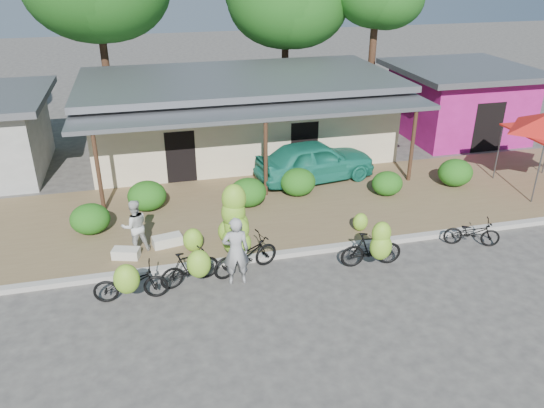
{
  "coord_description": "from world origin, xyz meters",
  "views": [
    {
      "loc": [
        -3.95,
        -10.78,
        8.03
      ],
      "look_at": [
        -0.52,
        3.08,
        1.2
      ],
      "focal_mm": 35.0,
      "sensor_mm": 36.0,
      "label": 1
    }
  ],
  "objects": [
    {
      "name": "loose_banana_a",
      "position": [
        -2.96,
        2.75,
        0.48
      ],
      "size": [
        0.58,
        0.49,
        0.72
      ],
      "primitive_type": "ellipsoid",
      "color": "#83C731",
      "rests_on": "sidewalk"
    },
    {
      "name": "sack_far",
      "position": [
        -4.87,
        2.83,
        0.26
      ],
      "size": [
        0.83,
        0.58,
        0.28
      ],
      "primitive_type": "cube",
      "rotation": [
        0.0,
        0.0,
        -0.3
      ],
      "color": "beige",
      "rests_on": "sidewalk"
    },
    {
      "name": "bystander",
      "position": [
        -4.55,
        3.18,
        0.92
      ],
      "size": [
        0.87,
        0.74,
        1.6
      ],
      "primitive_type": "imported",
      "rotation": [
        0.0,
        0.0,
        3.33
      ],
      "color": "silver",
      "rests_on": "sidewalk"
    },
    {
      "name": "hedge_3",
      "position": [
        1.1,
        5.81,
        0.61
      ],
      "size": [
        1.27,
        1.14,
        0.99
      ],
      "primitive_type": "ellipsoid",
      "color": "#1E5313",
      "rests_on": "sidewalk"
    },
    {
      "name": "hedge_1",
      "position": [
        -4.15,
        5.88,
        0.62
      ],
      "size": [
        1.29,
        1.16,
        1.01
      ],
      "primitive_type": "ellipsoid",
      "color": "#1E5313",
      "rests_on": "sidewalk"
    },
    {
      "name": "loose_banana_b",
      "position": [
        -1.9,
        3.05,
        0.47
      ],
      "size": [
        0.57,
        0.48,
        0.71
      ],
      "primitive_type": "ellipsoid",
      "color": "#83C731",
      "rests_on": "sidewalk"
    },
    {
      "name": "loose_banana_c",
      "position": [
        2.24,
        2.76,
        0.41
      ],
      "size": [
        0.47,
        0.4,
        0.59
      ],
      "primitive_type": "ellipsoid",
      "color": "#83C731",
      "rests_on": "sidewalk"
    },
    {
      "name": "hedge_5",
      "position": [
        7.01,
        5.24,
        0.62
      ],
      "size": [
        1.29,
        1.16,
        1.0
      ],
      "primitive_type": "ellipsoid",
      "color": "#1E5313",
      "rests_on": "sidewalk"
    },
    {
      "name": "hedge_4",
      "position": [
        4.2,
        5.06,
        0.55
      ],
      "size": [
        1.11,
        1.0,
        0.86
      ],
      "primitive_type": "ellipsoid",
      "color": "#1E5313",
      "rests_on": "sidewalk"
    },
    {
      "name": "hedge_0",
      "position": [
        -5.91,
        4.63,
        0.59
      ],
      "size": [
        1.21,
        1.09,
        0.94
      ],
      "primitive_type": "ellipsoid",
      "color": "#1E5313",
      "rests_on": "sidewalk"
    },
    {
      "name": "bike_right",
      "position": [
        1.8,
        0.78,
        0.7
      ],
      "size": [
        1.79,
        1.21,
        1.68
      ],
      "rotation": [
        0.0,
        0.0,
        1.5
      ],
      "color": "black",
      "rests_on": "ground"
    },
    {
      "name": "sack_near",
      "position": [
        -3.68,
        3.27,
        0.27
      ],
      "size": [
        0.91,
        0.56,
        0.3
      ],
      "primitive_type": "cube",
      "rotation": [
        0.0,
        0.0,
        0.19
      ],
      "color": "beige",
      "rests_on": "sidewalk"
    },
    {
      "name": "shop_pink",
      "position": [
        10.5,
        10.99,
        1.67
      ],
      "size": [
        6.0,
        6.0,
        3.25
      ],
      "color": "#B71C81",
      "rests_on": "ground"
    },
    {
      "name": "bike_far_right",
      "position": [
        5.21,
        1.29,
        0.43
      ],
      "size": [
        1.73,
        1.12,
        0.86
      ],
      "rotation": [
        0.0,
        0.0,
        1.2
      ],
      "color": "black",
      "rests_on": "ground"
    },
    {
      "name": "bike_left",
      "position": [
        -3.16,
        1.13,
        0.61
      ],
      "size": [
        1.73,
        1.35,
        1.33
      ],
      "rotation": [
        0.0,
        0.0,
        1.87
      ],
      "color": "black",
      "rests_on": "ground"
    },
    {
      "name": "bike_far_left",
      "position": [
        -4.73,
        0.8,
        0.58
      ],
      "size": [
        1.89,
        1.28,
        1.42
      ],
      "rotation": [
        0.0,
        0.0,
        1.52
      ],
      "color": "black",
      "rests_on": "ground"
    },
    {
      "name": "hedge_2",
      "position": [
        -0.8,
        5.36,
        0.61
      ],
      "size": [
        1.26,
        1.13,
        0.98
      ],
      "primitive_type": "ellipsoid",
      "color": "#1E5313",
      "rests_on": "sidewalk"
    },
    {
      "name": "ground",
      "position": [
        0.0,
        0.0,
        0.0
      ],
      "size": [
        100.0,
        100.0,
        0.0
      ],
      "primitive_type": "plane",
      "color": "#3F3D3A",
      "rests_on": "ground"
    },
    {
      "name": "shop_main",
      "position": [
        0.0,
        10.93,
        1.72
      ],
      "size": [
        13.0,
        8.5,
        3.35
      ],
      "color": "beige",
      "rests_on": "ground"
    },
    {
      "name": "sidewalk",
      "position": [
        0.0,
        5.0,
        0.06
      ],
      "size": [
        60.0,
        6.0,
        0.12
      ],
      "primitive_type": "cube",
      "color": "brown",
      "rests_on": "ground"
    },
    {
      "name": "vendor",
      "position": [
        -2.0,
        1.03,
        0.97
      ],
      "size": [
        0.72,
        0.49,
        1.93
      ],
      "primitive_type": "imported",
      "rotation": [
        0.0,
        0.0,
        3.1
      ],
      "color": "#969696",
      "rests_on": "ground"
    },
    {
      "name": "teal_van",
      "position": [
        2.13,
        7.0,
        0.89
      ],
      "size": [
        4.77,
        2.51,
        1.55
      ],
      "primitive_type": "imported",
      "rotation": [
        0.0,
        0.0,
        1.73
      ],
      "color": "#1B7C65",
      "rests_on": "sidewalk"
    },
    {
      "name": "curb",
      "position": [
        0.0,
        2.0,
        0.07
      ],
      "size": [
        60.0,
        0.25,
        0.15
      ],
      "primitive_type": "cube",
      "color": "#A8A399",
      "rests_on": "ground"
    },
    {
      "name": "bike_center",
      "position": [
        -1.75,
        1.73,
        0.94
      ],
      "size": [
        2.09,
        1.48,
        2.43
      ],
      "rotation": [
        0.0,
        0.0,
        1.91
      ],
      "color": "black",
      "rests_on": "ground"
    }
  ]
}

